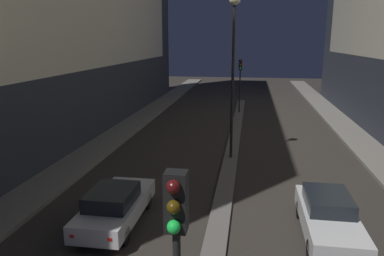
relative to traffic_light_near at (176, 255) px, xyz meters
The scene contains 6 objects.
median_strip 17.81m from the traffic_light_near, 90.00° to the left, with size 0.79×38.42×0.13m.
traffic_light_near is the anchor object (origin of this frame).
traffic_light_mid 29.45m from the traffic_light_near, 90.00° to the left, with size 0.32×0.42×4.80m.
street_lamp 16.00m from the traffic_light_near, 90.00° to the left, with size 0.59×0.59×8.90m.
car_left_lane 8.75m from the traffic_light_near, 117.34° to the left, with size 1.80×4.54×1.48m.
car_right_lane 8.97m from the traffic_light_near, 63.49° to the left, with size 1.74×4.64×1.49m.
Camera 1 is at (0.99, -2.04, 6.72)m, focal length 35.00 mm.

